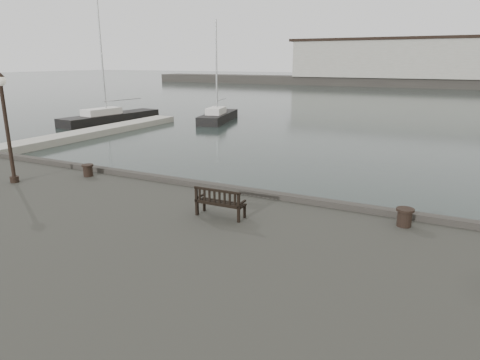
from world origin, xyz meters
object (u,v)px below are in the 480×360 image
(lamp_post, at_px, (5,113))
(yacht_b, at_px, (111,119))
(bench, at_px, (220,208))
(bollard_left, at_px, (88,170))
(bollard_right, at_px, (404,217))
(yacht_d, at_px, (218,119))

(lamp_post, xyz_separation_m, yacht_b, (-15.95, 21.72, -3.76))
(bench, xyz_separation_m, bollard_left, (-6.47, 1.50, -0.03))
(bench, height_order, bollard_right, bench)
(bollard_right, distance_m, yacht_d, 31.95)
(bollard_left, relative_size, lamp_post, 0.12)
(lamp_post, distance_m, yacht_b, 27.21)
(yacht_d, bearing_deg, bollard_right, -65.41)
(bollard_left, bearing_deg, bench, -13.02)
(bollard_right, bearing_deg, bollard_left, -179.77)
(bench, distance_m, bollard_right, 4.85)
(bollard_right, relative_size, yacht_d, 0.05)
(bench, bearing_deg, bollard_right, 17.33)
(bench, relative_size, yacht_b, 0.10)
(bollard_left, xyz_separation_m, yacht_b, (-17.66, 19.94, -1.53))
(lamp_post, bearing_deg, bollard_left, 46.26)
(bollard_left, distance_m, bollard_right, 11.07)
(bollard_right, xyz_separation_m, yacht_b, (-28.73, 19.90, -1.55))
(bench, height_order, yacht_b, yacht_b)
(bollard_right, relative_size, lamp_post, 0.13)
(bollard_right, distance_m, lamp_post, 13.09)
(bench, xyz_separation_m, bollard_right, (4.60, 1.54, -0.02))
(bench, relative_size, bollard_right, 2.93)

